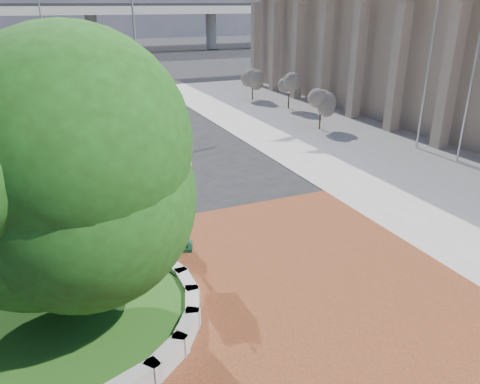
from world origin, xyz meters
name	(u,v)px	position (x,y,z in m)	size (l,w,h in m)	color
ground	(246,280)	(0.00, 0.00, 0.00)	(200.00, 200.00, 0.00)	black
plaza	(260,298)	(0.00, -1.00, 0.02)	(12.00, 12.00, 0.04)	maroon
sidewalk	(419,138)	(16.00, 10.00, 0.02)	(20.00, 50.00, 0.04)	#9E9B93
planter_wall	(154,294)	(-2.71, 0.00, 0.27)	(2.96, 6.77, 0.54)	#9E9B93
grass_bed	(66,317)	(-5.00, 0.00, 0.20)	(6.10, 6.10, 0.40)	#1A4112
overpass	(54,10)	(-0.22, 70.00, 6.54)	(90.00, 12.00, 7.50)	#9E9B93
tree_planter	(44,188)	(-5.00, 0.00, 3.72)	(5.20, 5.20, 6.33)	#38281C
tree_street	(50,86)	(-4.00, 18.00, 3.24)	(4.40, 4.40, 5.45)	#38281C
post_clock	(178,183)	(-1.17, 2.60, 2.35)	(1.09, 1.09, 4.29)	black
parked_car	(103,74)	(1.97, 40.47, 0.72)	(1.69, 4.21, 1.43)	#58190C
flagpole_a	(430,58)	(14.27, 8.37, 4.90)	(1.46, 0.49, 9.56)	silver
flagpole_b	(474,68)	(14.54, 5.75, 4.69)	(1.42, 0.28, 9.14)	silver
street_lamp_near	(138,44)	(2.28, 23.31, 4.90)	(1.86, 0.56, 8.36)	slate
street_lamp_far	(45,31)	(-2.97, 41.50, 5.02)	(1.88, 0.69, 8.56)	slate
shrub_near	(321,105)	(11.59, 14.12, 1.59)	(1.20, 1.20, 2.20)	#38281C
shrub_mid	(289,88)	(12.85, 20.48, 1.59)	(1.20, 1.20, 2.20)	#38281C
shrub_far	(253,81)	(11.85, 24.86, 1.59)	(1.20, 1.20, 2.20)	#38281C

